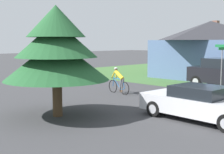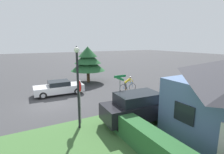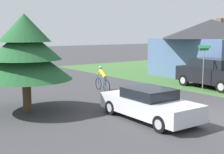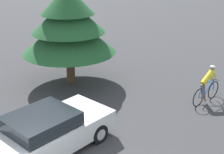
# 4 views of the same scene
# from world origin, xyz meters

# --- Properties ---
(ground_plane) EXTENTS (140.00, 140.00, 0.00)m
(ground_plane) POSITION_xyz_m (0.00, 0.00, 0.00)
(ground_plane) COLOR #38383A
(cottage_house) EXTENTS (8.28, 7.89, 4.87)m
(cottage_house) POSITION_xyz_m (11.37, 8.07, 2.44)
(cottage_house) COLOR slate
(cottage_house) RESTS_ON ground
(sedan_left_lane) EXTENTS (1.98, 4.59, 1.32)m
(sedan_left_lane) POSITION_xyz_m (-2.29, 1.05, 0.65)
(sedan_left_lane) COLOR silver
(sedan_left_lane) RESTS_ON ground
(cyclist) EXTENTS (0.44, 1.85, 1.53)m
(cyclist) POSITION_xyz_m (-0.12, 7.52, 0.73)
(cyclist) COLOR black
(cyclist) RESTS_ON ground
(parked_suv_right) EXTENTS (2.18, 4.63, 1.93)m
(parked_suv_right) POSITION_xyz_m (6.14, 4.12, 0.99)
(parked_suv_right) COLOR black
(parked_suv_right) RESTS_ON ground
(street_name_sign) EXTENTS (0.90, 0.90, 2.83)m
(street_name_sign) POSITION_xyz_m (4.69, 3.68, 1.95)
(street_name_sign) COLOR gray
(street_name_sign) RESTS_ON ground
(conifer_tall_near) EXTENTS (4.18, 4.18, 4.43)m
(conifer_tall_near) POSITION_xyz_m (-5.82, 5.39, 2.74)
(conifer_tall_near) COLOR #4C3823
(conifer_tall_near) RESTS_ON ground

